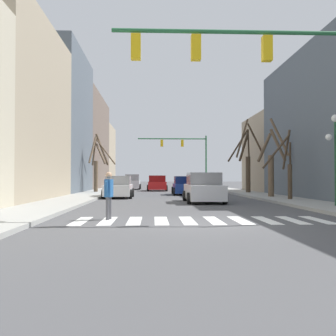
{
  "coord_description": "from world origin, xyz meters",
  "views": [
    {
      "loc": [
        -1.64,
        -12.19,
        1.47
      ],
      "look_at": [
        -0.37,
        20.11,
        2.23
      ],
      "focal_mm": 42.0,
      "sensor_mm": 36.0,
      "label": 1
    }
  ],
  "objects_px": {
    "traffic_signal_far": "(186,150)",
    "street_tree_right_mid": "(247,160)",
    "car_parked_left_mid": "(119,188)",
    "pedestrian_crossing_street": "(109,191)",
    "car_parked_left_near": "(132,182)",
    "car_parked_right_near": "(204,189)",
    "traffic_signal_near": "(263,70)",
    "car_at_intersection": "(205,184)",
    "car_parked_right_mid": "(184,186)",
    "street_lamp_right_corner": "(335,141)",
    "street_tree_right_near": "(272,163)",
    "street_tree_left_near": "(97,163)",
    "street_tree_right_far": "(287,169)",
    "car_parked_right_far": "(157,184)"
  },
  "relations": [
    {
      "from": "traffic_signal_far",
      "to": "street_tree_right_mid",
      "type": "xyz_separation_m",
      "value": [
        4.25,
        -13.9,
        -1.91
      ]
    },
    {
      "from": "traffic_signal_far",
      "to": "car_parked_left_mid",
      "type": "height_order",
      "value": "traffic_signal_far"
    },
    {
      "from": "traffic_signal_far",
      "to": "pedestrian_crossing_street",
      "type": "bearing_deg",
      "value": -99.25
    },
    {
      "from": "car_parked_left_near",
      "to": "street_tree_right_mid",
      "type": "relative_size",
      "value": 0.69
    },
    {
      "from": "car_parked_right_near",
      "to": "pedestrian_crossing_street",
      "type": "xyz_separation_m",
      "value": [
        -4.51,
        -9.2,
        0.17
      ]
    },
    {
      "from": "traffic_signal_near",
      "to": "car_at_intersection",
      "type": "distance_m",
      "value": 29.91
    },
    {
      "from": "car_parked_right_mid",
      "to": "street_tree_right_mid",
      "type": "distance_m",
      "value": 6.31
    },
    {
      "from": "traffic_signal_near",
      "to": "car_at_intersection",
      "type": "relative_size",
      "value": 1.89
    },
    {
      "from": "street_lamp_right_corner",
      "to": "street_tree_right_near",
      "type": "relative_size",
      "value": 0.79
    },
    {
      "from": "car_parked_left_mid",
      "to": "traffic_signal_near",
      "type": "bearing_deg",
      "value": -158.23
    },
    {
      "from": "street_tree_left_near",
      "to": "street_tree_right_far",
      "type": "relative_size",
      "value": 1.27
    },
    {
      "from": "traffic_signal_far",
      "to": "car_at_intersection",
      "type": "relative_size",
      "value": 2.0
    },
    {
      "from": "street_tree_right_far",
      "to": "car_at_intersection",
      "type": "bearing_deg",
      "value": 97.63
    },
    {
      "from": "street_lamp_right_corner",
      "to": "car_parked_right_far",
      "type": "bearing_deg",
      "value": 108.1
    },
    {
      "from": "traffic_signal_far",
      "to": "car_parked_right_far",
      "type": "xyz_separation_m",
      "value": [
        -3.61,
        -5.78,
        -4.11
      ]
    },
    {
      "from": "street_tree_right_far",
      "to": "street_tree_right_mid",
      "type": "relative_size",
      "value": 0.65
    },
    {
      "from": "traffic_signal_far",
      "to": "street_lamp_right_corner",
      "type": "bearing_deg",
      "value": -81.73
    },
    {
      "from": "car_parked_right_far",
      "to": "car_parked_left_mid",
      "type": "bearing_deg",
      "value": -11.55
    },
    {
      "from": "car_parked_right_near",
      "to": "street_tree_right_mid",
      "type": "bearing_deg",
      "value": -25.12
    },
    {
      "from": "car_parked_left_near",
      "to": "car_parked_left_mid",
      "type": "xyz_separation_m",
      "value": [
        0.03,
        -19.86,
        -0.1
      ]
    },
    {
      "from": "car_parked_right_far",
      "to": "car_parked_left_near",
      "type": "distance_m",
      "value": 6.31
    },
    {
      "from": "traffic_signal_near",
      "to": "pedestrian_crossing_street",
      "type": "bearing_deg",
      "value": 171.11
    },
    {
      "from": "street_lamp_right_corner",
      "to": "car_parked_left_near",
      "type": "height_order",
      "value": "street_lamp_right_corner"
    },
    {
      "from": "car_parked_right_mid",
      "to": "car_parked_left_mid",
      "type": "height_order",
      "value": "car_parked_left_mid"
    },
    {
      "from": "pedestrian_crossing_street",
      "to": "street_tree_left_near",
      "type": "bearing_deg",
      "value": -160.83
    },
    {
      "from": "traffic_signal_far",
      "to": "street_tree_left_near",
      "type": "relative_size",
      "value": 1.59
    },
    {
      "from": "traffic_signal_far",
      "to": "street_tree_right_near",
      "type": "relative_size",
      "value": 1.58
    },
    {
      "from": "car_parked_right_near",
      "to": "street_tree_right_far",
      "type": "xyz_separation_m",
      "value": [
        5.21,
        0.67,
        1.19
      ]
    },
    {
      "from": "street_lamp_right_corner",
      "to": "car_parked_left_near",
      "type": "distance_m",
      "value": 32.16
    },
    {
      "from": "car_parked_right_near",
      "to": "street_lamp_right_corner",
      "type": "bearing_deg",
      "value": -132.11
    },
    {
      "from": "street_tree_right_near",
      "to": "street_tree_right_mid",
      "type": "bearing_deg",
      "value": 89.1
    },
    {
      "from": "street_lamp_right_corner",
      "to": "street_tree_right_far",
      "type": "height_order",
      "value": "street_lamp_right_corner"
    },
    {
      "from": "pedestrian_crossing_street",
      "to": "car_parked_left_near",
      "type": "bearing_deg",
      "value": -168.25
    },
    {
      "from": "street_lamp_right_corner",
      "to": "street_tree_right_far",
      "type": "relative_size",
      "value": 1.01
    },
    {
      "from": "car_at_intersection",
      "to": "car_parked_right_far",
      "type": "bearing_deg",
      "value": 89.57
    },
    {
      "from": "traffic_signal_far",
      "to": "pedestrian_crossing_street",
      "type": "relative_size",
      "value": 5.14
    },
    {
      "from": "car_parked_right_near",
      "to": "car_parked_left_mid",
      "type": "height_order",
      "value": "car_parked_right_near"
    },
    {
      "from": "street_lamp_right_corner",
      "to": "car_parked_right_far",
      "type": "relative_size",
      "value": 1.0
    },
    {
      "from": "street_tree_right_near",
      "to": "car_parked_right_far",
      "type": "bearing_deg",
      "value": 116.21
    },
    {
      "from": "street_lamp_right_corner",
      "to": "car_parked_left_mid",
      "type": "relative_size",
      "value": 0.99
    },
    {
      "from": "car_at_intersection",
      "to": "car_parked_left_near",
      "type": "bearing_deg",
      "value": 55.35
    },
    {
      "from": "car_parked_right_near",
      "to": "car_at_intersection",
      "type": "relative_size",
      "value": 1.13
    },
    {
      "from": "car_parked_right_mid",
      "to": "street_tree_right_mid",
      "type": "relative_size",
      "value": 0.64
    },
    {
      "from": "traffic_signal_far",
      "to": "car_at_intersection",
      "type": "bearing_deg",
      "value": -74.94
    },
    {
      "from": "street_lamp_right_corner",
      "to": "car_parked_right_near",
      "type": "distance_m",
      "value": 7.81
    },
    {
      "from": "street_tree_left_near",
      "to": "car_parked_right_mid",
      "type": "bearing_deg",
      "value": -23.3
    },
    {
      "from": "car_parked_right_near",
      "to": "car_parked_left_near",
      "type": "xyz_separation_m",
      "value": [
        -5.44,
        25.14,
        0.03
      ]
    },
    {
      "from": "car_at_intersection",
      "to": "street_tree_right_near",
      "type": "distance_m",
      "value": 15.99
    },
    {
      "from": "car_at_intersection",
      "to": "pedestrian_crossing_street",
      "type": "bearing_deg",
      "value": 165.94
    },
    {
      "from": "car_parked_left_near",
      "to": "street_tree_right_far",
      "type": "bearing_deg",
      "value": -156.48
    }
  ]
}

